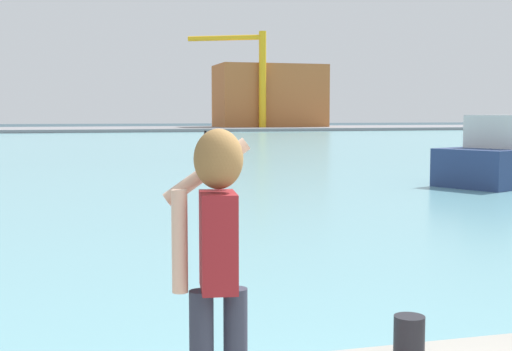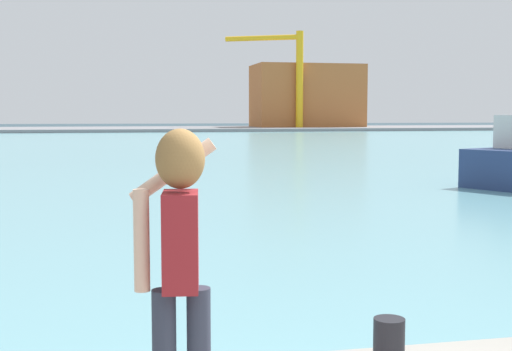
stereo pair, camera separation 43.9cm
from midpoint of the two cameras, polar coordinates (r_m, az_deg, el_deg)
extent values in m
plane|color=#334751|center=(52.98, -10.27, 2.56)|extent=(220.00, 220.00, 0.00)
cube|color=#6BA8B2|center=(54.97, -10.34, 2.66)|extent=(140.00, 100.00, 0.02)
cube|color=gray|center=(94.94, -11.14, 3.76)|extent=(140.00, 20.00, 0.41)
cube|color=maroon|center=(3.96, -3.07, -5.40)|extent=(0.25, 0.36, 0.56)
sphere|color=#E0B293|center=(3.90, -3.10, 1.25)|extent=(0.22, 0.22, 0.22)
ellipsoid|color=olive|center=(3.88, -3.05, 1.38)|extent=(0.28, 0.26, 0.34)
cylinder|color=#E0B293|center=(3.93, -6.25, -5.36)|extent=(0.09, 0.09, 0.58)
cylinder|color=#E0B293|center=(4.13, -3.85, 0.34)|extent=(0.53, 0.16, 0.40)
cube|color=black|center=(4.24, -3.87, 2.77)|extent=(0.02, 0.07, 0.14)
cylinder|color=black|center=(5.25, 13.33, -13.28)|extent=(0.23, 0.23, 0.36)
cube|color=#B26633|center=(101.01, 4.32, 6.55)|extent=(15.31, 8.65, 8.89)
cylinder|color=yellow|center=(95.62, 3.74, 7.90)|extent=(1.00, 1.00, 13.09)
cylinder|color=yellow|center=(97.30, 0.65, 11.26)|extent=(9.68, 5.56, 0.70)
camera|label=1|loc=(0.22, -88.35, 0.15)|focal=48.57mm
camera|label=2|loc=(0.22, 91.65, -0.15)|focal=48.57mm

